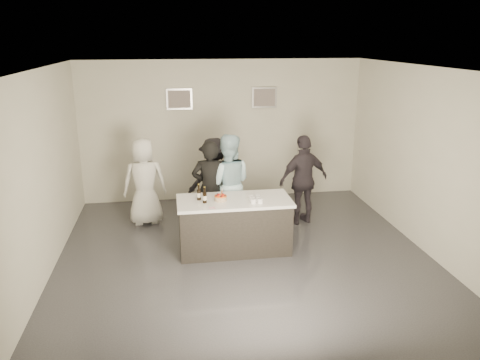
{
  "coord_description": "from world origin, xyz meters",
  "views": [
    {
      "loc": [
        -1.13,
        -6.87,
        3.44
      ],
      "look_at": [
        0.0,
        0.5,
        1.15
      ],
      "focal_mm": 35.0,
      "sensor_mm": 36.0,
      "label": 1
    }
  ],
  "objects": [
    {
      "name": "wall_back",
      "position": [
        0.0,
        3.0,
        1.5
      ],
      "size": [
        6.0,
        0.04,
        3.0
      ],
      "primitive_type": "cube",
      "color": "beige",
      "rests_on": "ground"
    },
    {
      "name": "person_guest_left",
      "position": [
        -1.64,
        1.7,
        0.83
      ],
      "size": [
        0.86,
        0.6,
        1.66
      ],
      "primitive_type": "imported",
      "rotation": [
        0.0,
        0.0,
        3.23
      ],
      "color": "white",
      "rests_on": "ground"
    },
    {
      "name": "person_main_blue",
      "position": [
        -0.13,
        1.1,
        0.91
      ],
      "size": [
        0.98,
        0.81,
        1.81
      ],
      "primitive_type": "imported",
      "rotation": [
        0.0,
        0.0,
        2.99
      ],
      "color": "#B5DDEC",
      "rests_on": "ground"
    },
    {
      "name": "floor",
      "position": [
        0.0,
        0.0,
        0.0
      ],
      "size": [
        6.0,
        6.0,
        0.0
      ],
      "primitive_type": "plane",
      "color": "#3D3D42",
      "rests_on": "ground"
    },
    {
      "name": "candles",
      "position": [
        -0.47,
        -0.09,
        0.9
      ],
      "size": [
        0.24,
        0.08,
        0.01
      ],
      "primitive_type": "cube",
      "color": "pink",
      "rests_on": "bar_counter"
    },
    {
      "name": "picture_right",
      "position": [
        0.9,
        2.97,
        2.2
      ],
      "size": [
        0.54,
        0.04,
        0.44
      ],
      "primitive_type": "cube",
      "color": "#B2B2B7",
      "rests_on": "wall_back"
    },
    {
      "name": "beer_bottle_a",
      "position": [
        -0.7,
        0.32,
        1.03
      ],
      "size": [
        0.07,
        0.07,
        0.26
      ],
      "primitive_type": "cylinder",
      "color": "black",
      "rests_on": "bar_counter"
    },
    {
      "name": "person_guest_right",
      "position": [
        1.33,
        1.28,
        0.86
      ],
      "size": [
        1.08,
        0.66,
        1.71
      ],
      "primitive_type": "imported",
      "rotation": [
        0.0,
        0.0,
        3.4
      ],
      "color": "#302A32",
      "rests_on": "ground"
    },
    {
      "name": "person_guest_back",
      "position": [
        -0.31,
        1.75,
        0.8
      ],
      "size": [
        1.13,
        0.78,
        1.61
      ],
      "primitive_type": "imported",
      "rotation": [
        0.0,
        0.0,
        3.33
      ],
      "color": "black",
      "rests_on": "ground"
    },
    {
      "name": "wall_left",
      "position": [
        -3.0,
        0.0,
        1.5
      ],
      "size": [
        0.04,
        6.0,
        3.0
      ],
      "primitive_type": "cube",
      "color": "beige",
      "rests_on": "ground"
    },
    {
      "name": "wall_right",
      "position": [
        3.0,
        0.0,
        1.5
      ],
      "size": [
        0.04,
        6.0,
        3.0
      ],
      "primitive_type": "cube",
      "color": "beige",
      "rests_on": "ground"
    },
    {
      "name": "tumbler_cluster",
      "position": [
        0.19,
        0.12,
        0.94
      ],
      "size": [
        0.19,
        0.3,
        0.08
      ],
      "primitive_type": "cube",
      "color": "orange",
      "rests_on": "bar_counter"
    },
    {
      "name": "picture_left",
      "position": [
        -0.9,
        2.97,
        2.2
      ],
      "size": [
        0.54,
        0.04,
        0.44
      ],
      "primitive_type": "cube",
      "color": "#B2B2B7",
      "rests_on": "wall_back"
    },
    {
      "name": "bar_counter",
      "position": [
        -0.13,
        0.25,
        0.45
      ],
      "size": [
        1.86,
        0.86,
        0.9
      ],
      "primitive_type": "cube",
      "color": "white",
      "rests_on": "ground"
    },
    {
      "name": "ceiling",
      "position": [
        0.0,
        0.0,
        3.0
      ],
      "size": [
        6.0,
        6.0,
        0.0
      ],
      "primitive_type": "plane",
      "rotation": [
        3.14,
        0.0,
        0.0
      ],
      "color": "white"
    },
    {
      "name": "wall_front",
      "position": [
        0.0,
        -3.0,
        1.5
      ],
      "size": [
        6.0,
        0.04,
        3.0
      ],
      "primitive_type": "cube",
      "color": "beige",
      "rests_on": "ground"
    },
    {
      "name": "person_main_black",
      "position": [
        -0.47,
        0.97,
        0.87
      ],
      "size": [
        0.68,
        0.5,
        1.74
      ],
      "primitive_type": "imported",
      "rotation": [
        0.0,
        0.0,
        3.01
      ],
      "color": "black",
      "rests_on": "ground"
    },
    {
      "name": "cake",
      "position": [
        -0.36,
        0.23,
        0.94
      ],
      "size": [
        0.2,
        0.2,
        0.07
      ],
      "primitive_type": "cylinder",
      "color": "orange",
      "rests_on": "bar_counter"
    },
    {
      "name": "beer_bottle_b",
      "position": [
        -0.62,
        0.16,
        1.03
      ],
      "size": [
        0.07,
        0.07,
        0.26
      ],
      "primitive_type": "cylinder",
      "color": "black",
      "rests_on": "bar_counter"
    }
  ]
}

